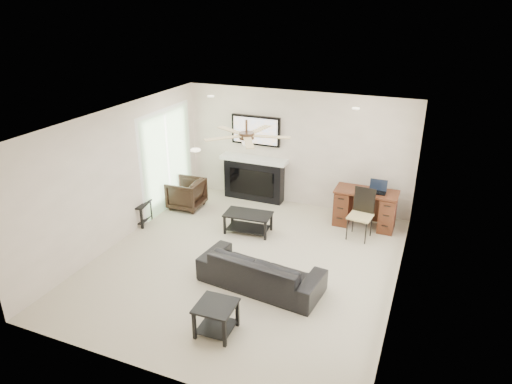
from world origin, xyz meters
TOP-DOWN VIEW (x-y plane):
  - room_shell at (0.19, 0.08)m, footprint 5.50×5.54m
  - sofa at (0.50, -0.54)m, footprint 2.04×0.99m
  - armchair at (-2.10, 1.61)m, footprint 0.73×0.71m
  - coffee_table at (-0.40, 1.06)m, footprint 0.94×0.57m
  - end_table_near at (0.35, -1.79)m, footprint 0.54×0.54m
  - end_table_left at (-2.65, 0.56)m, footprint 0.58×0.58m
  - fireplace_unit at (-0.91, 2.58)m, footprint 1.52×0.34m
  - desk at (1.65, 2.19)m, footprint 1.22×0.56m
  - desk_chair at (1.65, 1.64)m, footprint 0.47×0.49m
  - laptop at (1.85, 2.17)m, footprint 0.33×0.24m

SIDE VIEW (x-z plane):
  - coffee_table at x=-0.40m, z-range 0.00..0.40m
  - end_table_near at x=0.35m, z-range 0.00..0.45m
  - end_table_left at x=-2.65m, z-range 0.00..0.45m
  - sofa at x=0.50m, z-range 0.00..0.57m
  - armchair at x=-2.10m, z-range 0.00..0.64m
  - desk at x=1.65m, z-range 0.00..0.76m
  - desk_chair at x=1.65m, z-range 0.00..0.97m
  - laptop at x=1.85m, z-range 0.76..0.99m
  - fireplace_unit at x=-0.91m, z-range 0.00..1.91m
  - room_shell at x=0.19m, z-range 0.42..2.94m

